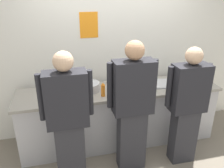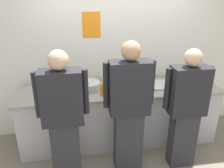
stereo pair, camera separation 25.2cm
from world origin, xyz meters
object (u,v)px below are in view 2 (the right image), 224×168
(chef_center, at_px, (129,107))
(deli_cup, at_px, (112,81))
(ramekin_yellow_sauce, at_px, (141,91))
(chef_near_left, at_px, (63,116))
(plate_stack_front, at_px, (125,88))
(sheet_tray, at_px, (159,85))
(chef_far_right, at_px, (186,108))
(squeeze_bottle_primary, at_px, (102,89))
(plate_stack_rear, at_px, (190,86))
(ramekin_orange_sauce, at_px, (53,96))
(squeeze_bottle_secondary, at_px, (73,85))
(mixing_bowl_steel, at_px, (89,86))

(chef_center, distance_m, deli_cup, 0.82)
(ramekin_yellow_sauce, xyz_separation_m, deli_cup, (-0.36, 0.38, 0.02))
(chef_near_left, distance_m, plate_stack_front, 1.03)
(sheet_tray, distance_m, ramekin_yellow_sauce, 0.39)
(chef_far_right, relative_size, sheet_tray, 3.97)
(squeeze_bottle_primary, bearing_deg, plate_stack_rear, 2.14)
(plate_stack_front, bearing_deg, chef_near_left, -145.53)
(plate_stack_front, bearing_deg, chef_center, -95.80)
(sheet_tray, height_order, ramekin_orange_sauce, ramekin_orange_sauce)
(chef_center, bearing_deg, ramekin_yellow_sauce, 58.37)
(squeeze_bottle_primary, bearing_deg, plate_stack_front, 16.03)
(plate_stack_rear, bearing_deg, plate_stack_front, 177.24)
(deli_cup, bearing_deg, chef_center, -83.74)
(plate_stack_front, height_order, sheet_tray, plate_stack_front)
(plate_stack_front, xyz_separation_m, ramekin_orange_sauce, (-1.01, -0.04, -0.03))
(ramekin_yellow_sauce, distance_m, ramekin_orange_sauce, 1.22)
(chef_center, distance_m, squeeze_bottle_secondary, 0.96)
(chef_center, height_order, plate_stack_rear, chef_center)
(squeeze_bottle_primary, xyz_separation_m, ramekin_orange_sauce, (-0.67, 0.06, -0.07))
(squeeze_bottle_primary, bearing_deg, chef_near_left, -136.51)
(chef_center, relative_size, mixing_bowl_steel, 5.37)
(sheet_tray, relative_size, squeeze_bottle_primary, 2.06)
(chef_near_left, relative_size, squeeze_bottle_primary, 8.45)
(chef_far_right, bearing_deg, ramekin_orange_sauce, 162.64)
(chef_near_left, height_order, chef_far_right, chef_near_left)
(squeeze_bottle_secondary, bearing_deg, plate_stack_front, -11.87)
(squeeze_bottle_secondary, distance_m, ramekin_yellow_sauce, 0.98)
(mixing_bowl_steel, bearing_deg, ramekin_orange_sauce, -160.44)
(chef_center, bearing_deg, sheet_tray, 46.52)
(plate_stack_front, height_order, mixing_bowl_steel, mixing_bowl_steel)
(mixing_bowl_steel, relative_size, squeeze_bottle_secondary, 1.78)
(ramekin_yellow_sauce, xyz_separation_m, ramekin_orange_sauce, (-1.22, 0.05, -0.00))
(chef_far_right, bearing_deg, plate_stack_front, 140.12)
(chef_near_left, bearing_deg, plate_stack_rear, 16.30)
(sheet_tray, bearing_deg, plate_stack_front, -169.04)
(plate_stack_rear, distance_m, ramekin_orange_sauce, 1.99)
(plate_stack_front, distance_m, plate_stack_rear, 0.99)
(ramekin_yellow_sauce, bearing_deg, mixing_bowl_steel, 162.04)
(squeeze_bottle_primary, bearing_deg, chef_center, -56.70)
(chef_center, height_order, ramekin_yellow_sauce, chef_center)
(squeeze_bottle_primary, xyz_separation_m, ramekin_yellow_sauce, (0.55, 0.00, -0.07))
(chef_far_right, height_order, squeeze_bottle_secondary, chef_far_right)
(plate_stack_rear, relative_size, squeeze_bottle_secondary, 1.20)
(plate_stack_rear, bearing_deg, ramekin_yellow_sauce, -176.50)
(squeeze_bottle_secondary, relative_size, ramekin_yellow_sauce, 1.72)
(ramekin_orange_sauce, bearing_deg, sheet_tray, 5.40)
(plate_stack_front, bearing_deg, chef_far_right, -39.88)
(plate_stack_rear, distance_m, squeeze_bottle_secondary, 1.73)
(chef_near_left, xyz_separation_m, deli_cup, (0.71, 0.87, 0.05))
(mixing_bowl_steel, bearing_deg, squeeze_bottle_primary, -54.67)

